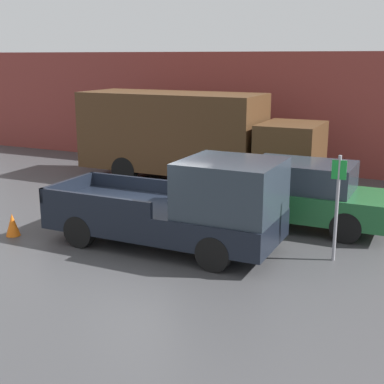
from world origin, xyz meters
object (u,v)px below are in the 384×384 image
car (298,193)px  parking_sign (337,202)px  traffic_cone (13,225)px  delivery_truck (190,135)px  pickup_truck (186,207)px

car → parking_sign: (1.34, -2.08, 0.44)m
traffic_cone → delivery_truck: bearing=78.7°
car → delivery_truck: size_ratio=0.55×
delivery_truck → traffic_cone: delivery_truck is taller
pickup_truck → traffic_cone: bearing=-167.0°
delivery_truck → parking_sign: delivery_truck is taller
traffic_cone → car: bearing=32.1°
car → traffic_cone: (-6.01, -3.77, -0.57)m
pickup_truck → traffic_cone: size_ratio=9.66×
pickup_truck → delivery_truck: (-2.80, 6.03, 0.67)m
parking_sign → traffic_cone: (-7.36, -1.70, -1.01)m
pickup_truck → parking_sign: bearing=12.9°
delivery_truck → traffic_cone: size_ratio=14.89×
delivery_truck → pickup_truck: bearing=-65.1°
pickup_truck → delivery_truck: size_ratio=0.65×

